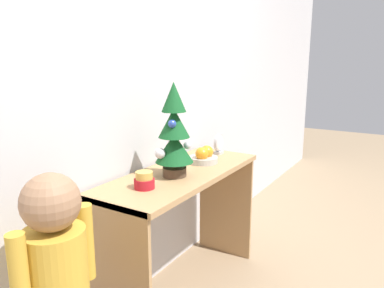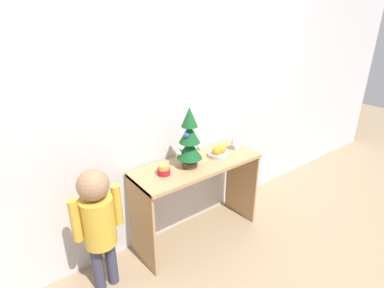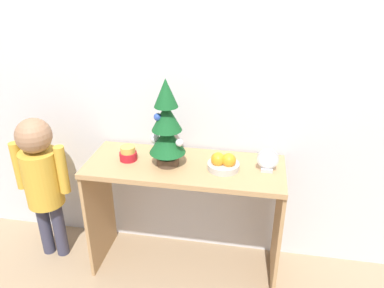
% 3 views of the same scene
% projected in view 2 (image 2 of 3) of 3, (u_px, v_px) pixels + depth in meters
% --- Properties ---
extents(ground_plane, '(12.00, 12.00, 0.00)m').
position_uv_depth(ground_plane, '(212.00, 247.00, 2.67)').
color(ground_plane, '#997F60').
extents(back_wall, '(7.00, 0.05, 2.50)m').
position_uv_depth(back_wall, '(179.00, 100.00, 2.53)').
color(back_wall, silver).
rests_on(back_wall, ground_plane).
extents(console_table, '(1.14, 0.44, 0.76)m').
position_uv_depth(console_table, '(197.00, 181.00, 2.60)').
color(console_table, tan).
rests_on(console_table, ground_plane).
extents(mini_tree, '(0.21, 0.21, 0.51)m').
position_uv_depth(mini_tree, '(189.00, 140.00, 2.38)').
color(mini_tree, '#4C3828').
rests_on(mini_tree, console_table).
extents(fruit_bowl, '(0.18, 0.18, 0.10)m').
position_uv_depth(fruit_bowl, '(218.00, 152.00, 2.63)').
color(fruit_bowl, '#B7B2A8').
rests_on(fruit_bowl, console_table).
extents(singing_bowl, '(0.10, 0.10, 0.09)m').
position_uv_depth(singing_bowl, '(164.00, 170.00, 2.33)').
color(singing_bowl, '#AD1923').
rests_on(singing_bowl, console_table).
extents(desk_clock, '(0.12, 0.04, 0.14)m').
position_uv_depth(desk_clock, '(236.00, 142.00, 2.77)').
color(desk_clock, '#B2B2B7').
rests_on(desk_clock, console_table).
extents(child_figure, '(0.36, 0.23, 0.99)m').
position_uv_depth(child_figure, '(98.00, 218.00, 2.06)').
color(child_figure, '#38384C').
rests_on(child_figure, ground_plane).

